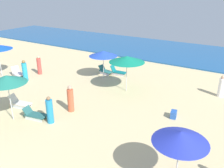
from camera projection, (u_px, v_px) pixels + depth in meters
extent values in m
cube|color=#1D5794|center=(183.00, 53.00, 27.22)|extent=(60.00, 10.26, 0.12)
cylinder|color=silver|center=(0.00, 63.00, 19.93)|extent=(0.05, 0.05, 2.26)
cube|color=silver|center=(15.00, 76.00, 19.90)|extent=(1.13, 0.42, 0.24)
cube|color=silver|center=(22.00, 75.00, 20.21)|extent=(1.13, 0.42, 0.24)
cube|color=silver|center=(18.00, 74.00, 20.00)|extent=(1.44, 1.02, 0.06)
cube|color=silver|center=(15.00, 69.00, 20.35)|extent=(0.48, 0.67, 0.50)
cylinder|color=silver|center=(10.00, 102.00, 13.25)|extent=(0.05, 0.05, 2.19)
cone|color=#237D68|center=(7.00, 79.00, 12.76)|extent=(2.10, 2.10, 0.43)
cube|color=silver|center=(33.00, 119.00, 13.49)|extent=(1.10, 0.24, 0.19)
cube|color=silver|center=(39.00, 115.00, 13.92)|extent=(1.10, 0.24, 0.19)
cube|color=#2A6160|center=(36.00, 115.00, 13.65)|extent=(1.32, 0.80, 0.06)
cube|color=#2A6160|center=(28.00, 110.00, 13.78)|extent=(0.40, 0.60, 0.40)
cube|color=silver|center=(19.00, 107.00, 14.82)|extent=(1.12, 0.25, 0.20)
cube|color=silver|center=(24.00, 104.00, 15.25)|extent=(1.12, 0.25, 0.20)
cube|color=#F2E5D0|center=(21.00, 103.00, 14.99)|extent=(1.34, 0.81, 0.06)
cube|color=#F2E5D0|center=(13.00, 98.00, 15.10)|extent=(0.47, 0.61, 0.50)
cylinder|color=silver|center=(103.00, 67.00, 19.43)|extent=(0.05, 0.05, 1.85)
cone|color=blue|center=(103.00, 54.00, 19.01)|extent=(2.24, 2.24, 0.40)
cube|color=silver|center=(118.00, 75.00, 20.31)|extent=(1.10, 0.13, 0.20)
cube|color=silver|center=(120.00, 73.00, 20.72)|extent=(1.10, 0.13, 0.20)
cube|color=#106E70|center=(119.00, 72.00, 20.47)|extent=(1.27, 0.69, 0.06)
cube|color=#106E70|center=(113.00, 68.00, 20.61)|extent=(0.34, 0.59, 0.54)
cube|color=silver|center=(104.00, 74.00, 20.45)|extent=(1.02, 0.21, 0.23)
cube|color=silver|center=(108.00, 72.00, 20.80)|extent=(1.02, 0.21, 0.23)
cube|color=#2C716A|center=(106.00, 71.00, 20.57)|extent=(1.23, 0.78, 0.06)
cube|color=#2C716A|center=(102.00, 68.00, 20.82)|extent=(0.43, 0.61, 0.45)
cylinder|color=silver|center=(126.00, 77.00, 17.03)|extent=(0.05, 0.05, 2.13)
cone|color=#128161|center=(127.00, 59.00, 16.55)|extent=(2.46, 2.46, 0.41)
cylinder|color=silver|center=(177.00, 164.00, 8.80)|extent=(0.05, 0.05, 1.90)
cone|color=#2735B0|center=(181.00, 137.00, 8.37)|extent=(1.99, 1.99, 0.42)
cylinder|color=#D54A41|center=(39.00, 66.00, 20.48)|extent=(0.40, 0.40, 1.39)
sphere|color=beige|center=(38.00, 57.00, 20.19)|extent=(0.20, 0.20, 0.20)
cylinder|color=#2386BE|center=(50.00, 111.00, 13.09)|extent=(0.47, 0.47, 1.35)
sphere|color=#8F6948|center=(48.00, 98.00, 12.80)|extent=(0.21, 0.21, 0.21)
cylinder|color=#259FC5|center=(25.00, 72.00, 19.00)|extent=(0.43, 0.43, 1.44)
sphere|color=olive|center=(23.00, 62.00, 18.69)|extent=(0.25, 0.25, 0.25)
cylinder|color=white|center=(221.00, 88.00, 16.26)|extent=(0.55, 0.55, 1.28)
sphere|color=tan|center=(223.00, 77.00, 15.98)|extent=(0.24, 0.24, 0.24)
cylinder|color=#D75939|center=(71.00, 100.00, 14.31)|extent=(0.47, 0.47, 1.39)
sphere|color=tan|center=(70.00, 88.00, 14.01)|extent=(0.25, 0.25, 0.25)
cube|color=#2759B4|center=(174.00, 114.00, 13.74)|extent=(0.39, 0.52, 0.42)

